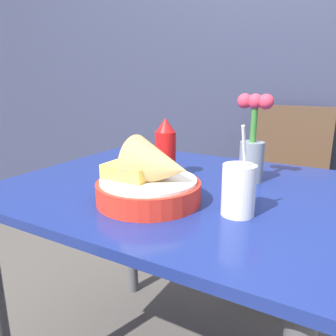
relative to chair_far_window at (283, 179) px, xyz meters
The scene contains 7 objects.
wall_window 0.81m from the chair_far_window, 129.89° to the left, with size 7.00×0.06×2.60m.
dining_table 0.87m from the chair_far_window, 101.11° to the right, with size 0.95×0.81×0.73m.
chair_far_window is the anchor object (origin of this frame).
food_basket 1.06m from the chair_far_window, 97.74° to the right, with size 0.26×0.26×0.17m.
ketchup_bottle 0.88m from the chair_far_window, 105.46° to the right, with size 0.07×0.07×0.19m.
drink_cup 1.02m from the chair_far_window, 85.75° to the right, with size 0.08×0.08×0.21m.
flower_vase 0.78m from the chair_far_window, 88.00° to the right, with size 0.11×0.07×0.26m.
Camera 1 is at (0.45, -0.82, 1.03)m, focal length 35.00 mm.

